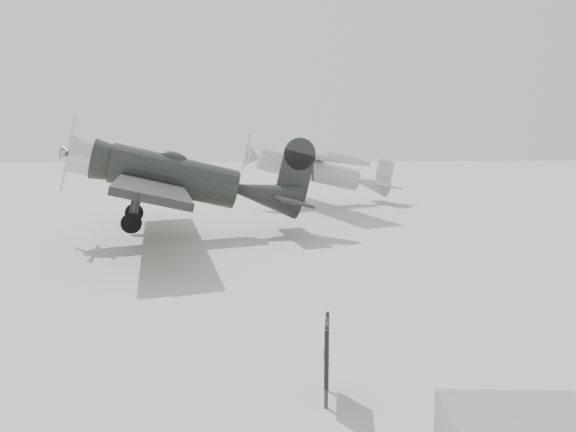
{
  "coord_description": "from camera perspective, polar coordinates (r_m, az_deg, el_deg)",
  "views": [
    {
      "loc": [
        -2.13,
        -14.56,
        3.76
      ],
      "look_at": [
        -0.72,
        1.8,
        1.5
      ],
      "focal_mm": 35.0,
      "sensor_mm": 36.0,
      "label": 1
    }
  ],
  "objects": [
    {
      "name": "ground",
      "position": [
        15.18,
        3.31,
        -6.51
      ],
      "size": [
        160.0,
        160.0,
        0.0
      ],
      "primitive_type": "plane",
      "color": "gray",
      "rests_on": "ground"
    },
    {
      "name": "lowwing_monoplane",
      "position": [
        21.72,
        -10.33,
        3.65
      ],
      "size": [
        9.39,
        13.09,
        4.2
      ],
      "rotation": [
        0.0,
        0.24,
        0.15
      ],
      "color": "black",
      "rests_on": "ground"
    },
    {
      "name": "highwing_monoplane",
      "position": [
        31.93,
        2.75,
        5.12
      ],
      "size": [
        9.1,
        12.73,
        3.6
      ],
      "rotation": [
        0.0,
        0.23,
        0.22
      ],
      "color": "#A8AAAD",
      "rests_on": "ground"
    },
    {
      "name": "sign_board",
      "position": [
        8.33,
        3.96,
        -13.5
      ],
      "size": [
        0.2,
        0.84,
        1.22
      ],
      "rotation": [
        0.0,
        0.0,
        -0.17
      ],
      "color": "#333333",
      "rests_on": "ground"
    }
  ]
}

